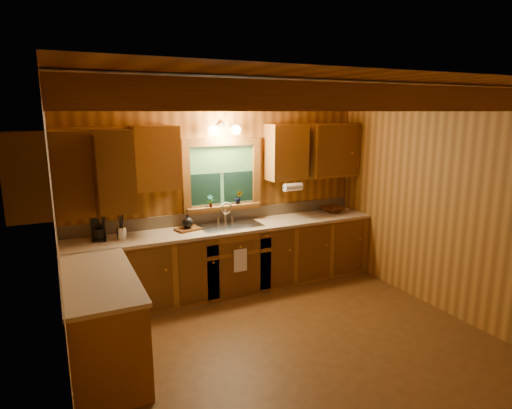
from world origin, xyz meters
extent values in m
plane|color=#563314|center=(0.00, 0.00, 0.00)|extent=(4.20, 4.20, 0.00)
plane|color=brown|center=(0.00, 0.00, 2.60)|extent=(4.20, 4.20, 0.00)
plane|color=brown|center=(0.00, 1.90, 1.30)|extent=(4.20, 0.00, 4.20)
plane|color=brown|center=(0.00, -1.90, 1.30)|extent=(4.20, 0.00, 4.20)
plane|color=brown|center=(-2.10, 0.00, 1.30)|extent=(0.00, 3.80, 3.80)
plane|color=brown|center=(2.10, 0.00, 1.30)|extent=(0.00, 3.80, 3.80)
cube|color=brown|center=(0.00, -1.20, 2.49)|extent=(4.20, 0.14, 0.18)
cube|color=brown|center=(0.00, -0.40, 2.49)|extent=(4.20, 0.14, 0.18)
cube|color=brown|center=(0.00, 0.40, 2.49)|extent=(4.20, 0.14, 0.18)
cube|color=brown|center=(0.00, 1.20, 2.49)|extent=(4.20, 0.14, 0.18)
cube|color=brown|center=(0.00, 1.59, 0.43)|extent=(4.20, 0.62, 0.86)
cube|color=brown|center=(-1.79, 0.48, 0.43)|extent=(0.62, 1.60, 0.86)
cube|color=tan|center=(0.00, 1.59, 0.88)|extent=(4.20, 0.66, 0.04)
cube|color=tan|center=(-1.78, 0.48, 0.88)|extent=(0.64, 1.60, 0.04)
cube|color=tan|center=(0.00, 1.89, 0.98)|extent=(4.20, 0.02, 0.16)
cube|color=white|center=(-1.47, 0.68, 0.43)|extent=(0.02, 0.60, 0.80)
cube|color=brown|center=(-1.70, 1.73, 1.84)|extent=(0.78, 0.34, 0.78)
cube|color=brown|center=(-0.92, 1.73, 1.84)|extent=(0.55, 0.34, 0.78)
cube|color=brown|center=(0.92, 1.73, 1.84)|extent=(0.55, 0.34, 0.78)
cube|color=brown|center=(1.70, 1.73, 1.84)|extent=(0.78, 0.34, 0.78)
cube|color=brown|center=(-1.93, 0.68, 1.84)|extent=(0.34, 1.10, 0.78)
cube|color=brown|center=(0.00, 1.86, 2.00)|extent=(1.12, 0.08, 0.10)
cube|color=brown|center=(0.00, 1.86, 1.10)|extent=(1.12, 0.08, 0.10)
cube|color=brown|center=(-0.51, 1.86, 1.55)|extent=(0.10, 0.08, 0.80)
cube|color=brown|center=(0.51, 1.86, 1.55)|extent=(0.10, 0.08, 0.80)
cube|color=#3E7330|center=(0.00, 1.90, 1.55)|extent=(0.92, 0.01, 0.80)
cube|color=black|center=(-0.24, 1.87, 1.37)|extent=(0.42, 0.02, 0.42)
cube|color=black|center=(0.24, 1.87, 1.37)|extent=(0.42, 0.02, 0.42)
cylinder|color=black|center=(0.00, 1.87, 1.57)|extent=(0.92, 0.01, 0.01)
cube|color=brown|center=(0.00, 1.82, 1.12)|extent=(1.06, 0.14, 0.04)
cylinder|color=black|center=(0.00, 1.86, 2.23)|extent=(0.08, 0.03, 0.08)
cylinder|color=black|center=(-0.10, 1.80, 2.23)|extent=(0.09, 0.17, 0.08)
cylinder|color=black|center=(0.10, 1.80, 2.23)|extent=(0.09, 0.17, 0.08)
sphere|color=#FFE0A5|center=(-0.16, 1.74, 2.16)|extent=(0.13, 0.13, 0.13)
sphere|color=#FFE0A5|center=(0.16, 1.74, 2.16)|extent=(0.13, 0.13, 0.13)
cylinder|color=white|center=(0.92, 1.53, 1.37)|extent=(0.27, 0.11, 0.11)
cube|color=white|center=(0.00, 1.26, 0.52)|extent=(0.18, 0.01, 0.30)
cube|color=silver|center=(0.00, 1.60, 0.91)|extent=(0.82, 0.48, 0.02)
cube|color=#262628|center=(-0.19, 1.60, 0.84)|extent=(0.34, 0.40, 0.14)
cube|color=#262628|center=(0.19, 1.60, 0.84)|extent=(0.34, 0.40, 0.14)
cylinder|color=silver|center=(0.00, 1.78, 1.01)|extent=(0.04, 0.04, 0.22)
torus|color=silver|center=(0.00, 1.72, 1.12)|extent=(0.16, 0.02, 0.16)
cube|color=black|center=(-1.65, 1.67, 0.91)|extent=(0.16, 0.19, 0.03)
cube|color=black|center=(-1.65, 1.73, 1.05)|extent=(0.16, 0.07, 0.27)
cube|color=black|center=(-1.65, 1.65, 1.17)|extent=(0.16, 0.18, 0.04)
cylinder|color=black|center=(-1.65, 1.64, 0.99)|extent=(0.10, 0.10, 0.12)
cylinder|color=silver|center=(-1.40, 1.61, 0.97)|extent=(0.12, 0.12, 0.15)
cylinder|color=black|center=(-1.42, 1.60, 1.12)|extent=(0.03, 0.04, 0.21)
cylinder|color=black|center=(-1.40, 1.61, 1.12)|extent=(0.01, 0.01, 0.21)
cylinder|color=black|center=(-1.39, 1.62, 1.12)|extent=(0.03, 0.04, 0.21)
cylinder|color=black|center=(-1.38, 1.63, 1.12)|extent=(0.04, 0.06, 0.21)
cube|color=#5B3513|center=(-0.57, 1.64, 0.91)|extent=(0.35, 0.28, 0.03)
sphere|color=black|center=(-0.57, 1.64, 1.00)|extent=(0.14, 0.14, 0.14)
cylinder|color=black|center=(-0.57, 1.64, 1.09)|extent=(0.02, 0.02, 0.04)
imported|color=#48230C|center=(1.71, 1.67, 0.94)|extent=(0.40, 0.40, 0.08)
imported|color=#5B3513|center=(-0.21, 1.78, 1.22)|extent=(0.09, 0.06, 0.17)
imported|color=#5B3513|center=(0.22, 1.82, 1.23)|extent=(0.13, 0.12, 0.19)
camera|label=1|loc=(-2.09, -3.55, 2.40)|focal=30.11mm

